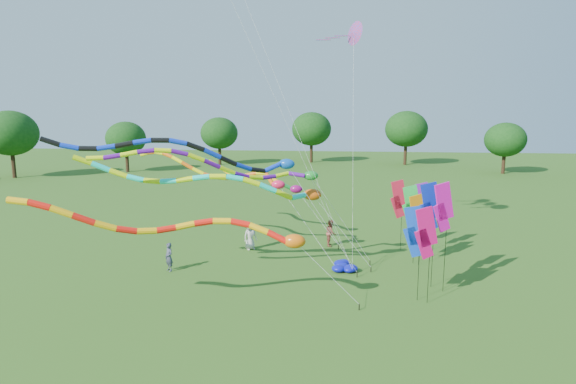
# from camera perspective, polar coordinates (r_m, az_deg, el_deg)

# --- Properties ---
(ground) EXTENTS (160.00, 160.00, 0.00)m
(ground) POSITION_cam_1_polar(r_m,az_deg,el_deg) (23.36, 1.57, -12.85)
(ground) COLOR #265616
(ground) RESTS_ON ground
(tree_ring) EXTENTS (112.78, 119.44, 9.69)m
(tree_ring) POSITION_cam_1_polar(r_m,az_deg,el_deg) (23.78, -2.14, 1.76)
(tree_ring) COLOR #382314
(tree_ring) RESTS_ON ground
(tube_kite_red) EXTENTS (13.77, 3.58, 6.15)m
(tube_kite_red) POSITION_cam_1_polar(r_m,az_deg,el_deg) (20.87, -10.72, -4.24)
(tube_kite_red) COLOR black
(tube_kite_red) RESTS_ON ground
(tube_kite_orange) EXTENTS (12.26, 3.31, 6.94)m
(tube_kite_orange) POSITION_cam_1_polar(r_m,az_deg,el_deg) (29.01, -7.41, 2.32)
(tube_kite_orange) COLOR black
(tube_kite_orange) RESTS_ON ground
(tube_kite_purple) EXTENTS (13.56, 5.69, 7.74)m
(tube_kite_purple) POSITION_cam_1_polar(r_m,az_deg,el_deg) (24.73, -6.51, 2.89)
(tube_kite_purple) COLOR black
(tube_kite_purple) RESTS_ON ground
(tube_kite_blue) EXTENTS (13.61, 5.68, 8.35)m
(tube_kite_blue) POSITION_cam_1_polar(r_m,az_deg,el_deg) (22.64, -10.06, 4.28)
(tube_kite_blue) COLOR black
(tube_kite_blue) RESTS_ON ground
(tube_kite_cyan) EXTENTS (14.82, 3.46, 7.24)m
(tube_kite_cyan) POSITION_cam_1_polar(r_m,az_deg,el_deg) (25.02, -7.16, 0.95)
(tube_kite_cyan) COLOR black
(tube_kite_cyan) RESTS_ON ground
(tube_kite_green) EXTENTS (10.71, 4.53, 6.01)m
(tube_kite_green) POSITION_cam_1_polar(r_m,az_deg,el_deg) (33.46, -3.60, 1.63)
(tube_kite_green) COLOR black
(tube_kite_green) RESTS_ON ground
(delta_kite_high_c) EXTENTS (3.21, 5.87, 14.44)m
(delta_kite_high_c) POSITION_cam_1_polar(r_m,az_deg,el_deg) (30.67, 7.77, 18.17)
(delta_kite_high_c) COLOR black
(delta_kite_high_c) RESTS_ON ground
(banner_pole_blue_a) EXTENTS (1.14, 0.40, 4.60)m
(banner_pole_blue_a) POSITION_cam_1_polar(r_m,az_deg,el_deg) (23.31, 14.83, -4.57)
(banner_pole_blue_a) COLOR black
(banner_pole_blue_a) RESTS_ON ground
(banner_pole_green) EXTENTS (1.16, 0.26, 4.69)m
(banner_pole_green) POSITION_cam_1_polar(r_m,az_deg,el_deg) (28.72, 14.42, -1.66)
(banner_pole_green) COLOR black
(banner_pole_green) RESTS_ON ground
(banner_pole_red) EXTENTS (1.14, 0.40, 4.60)m
(banner_pole_red) POSITION_cam_1_polar(r_m,az_deg,el_deg) (31.26, 12.99, -0.83)
(banner_pole_red) COLOR black
(banner_pole_red) RESTS_ON ground
(banner_pole_magenta_a) EXTENTS (1.13, 0.42, 4.66)m
(banner_pole_magenta_a) POSITION_cam_1_polar(r_m,az_deg,el_deg) (22.96, 16.02, -4.71)
(banner_pole_magenta_a) COLOR black
(banner_pole_magenta_a) RESTS_ON ground
(banner_pole_orange) EXTENTS (1.11, 0.49, 4.24)m
(banner_pole_orange) POSITION_cam_1_polar(r_m,az_deg,el_deg) (28.51, 15.06, -2.68)
(banner_pole_orange) COLOR black
(banner_pole_orange) RESTS_ON ground
(banner_pole_magenta_b) EXTENTS (1.10, 0.52, 5.57)m
(banner_pole_magenta_b) POSITION_cam_1_polar(r_m,az_deg,el_deg) (24.42, 17.93, -1.77)
(banner_pole_magenta_b) COLOR black
(banner_pole_magenta_b) RESTS_ON ground
(banner_pole_violet) EXTENTS (1.16, 0.30, 4.52)m
(banner_pole_violet) POSITION_cam_1_polar(r_m,az_deg,el_deg) (31.12, 15.67, -1.13)
(banner_pole_violet) COLOR black
(banner_pole_violet) RESTS_ON ground
(banner_pole_blue_b) EXTENTS (1.16, 0.23, 5.46)m
(banner_pole_blue_b) POSITION_cam_1_polar(r_m,az_deg,el_deg) (24.99, 16.51, -1.70)
(banner_pole_blue_b) COLOR black
(banner_pole_blue_b) RESTS_ON ground
(blue_nylon_heap) EXTENTS (1.77, 1.64, 0.58)m
(blue_nylon_heap) POSITION_cam_1_polar(r_m,az_deg,el_deg) (27.66, 6.10, -8.65)
(blue_nylon_heap) COLOR #0C12A7
(blue_nylon_heap) RESTS_ON ground
(person_a) EXTENTS (1.03, 0.97, 1.78)m
(person_a) POSITION_cam_1_polar(r_m,az_deg,el_deg) (31.26, -4.51, -5.21)
(person_a) COLOR beige
(person_a) RESTS_ON ground
(person_b) EXTENTS (0.70, 0.68, 1.62)m
(person_b) POSITION_cam_1_polar(r_m,az_deg,el_deg) (27.96, -13.93, -7.49)
(person_b) COLOR #3C3E54
(person_b) RESTS_ON ground
(person_c) EXTENTS (0.67, 0.86, 1.75)m
(person_c) POSITION_cam_1_polar(r_m,az_deg,el_deg) (32.11, 5.11, -4.84)
(person_c) COLOR brown
(person_c) RESTS_ON ground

